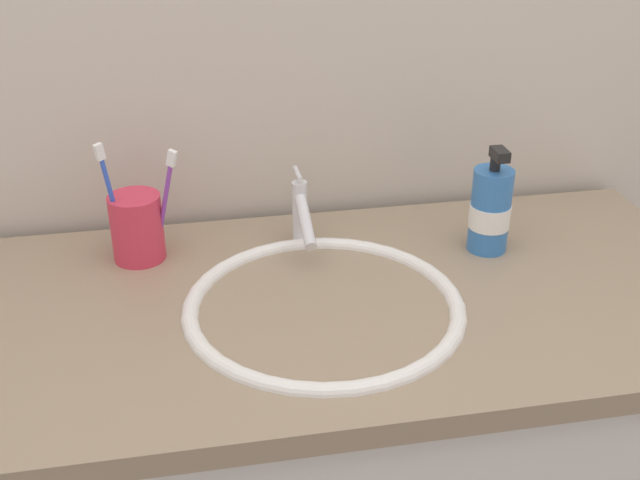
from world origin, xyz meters
name	(u,v)px	position (x,y,z in m)	size (l,w,h in m)	color
sink_basin	(324,328)	(-0.02, -0.03, 0.81)	(0.39, 0.39, 0.11)	white
faucet	(302,213)	(-0.02, 0.16, 0.90)	(0.02, 0.15, 0.11)	silver
toothbrush_cup	(137,227)	(-0.27, 0.17, 0.89)	(0.08, 0.08, 0.10)	#D8334C
toothbrush_blue	(111,196)	(-0.30, 0.15, 0.95)	(0.03, 0.03, 0.19)	blue
toothbrush_purple	(166,197)	(-0.22, 0.15, 0.95)	(0.05, 0.03, 0.18)	purple
soap_dispenser	(490,210)	(0.26, 0.10, 0.91)	(0.06, 0.06, 0.17)	#3372BF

